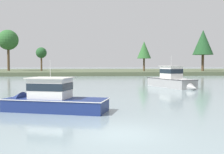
# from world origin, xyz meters

# --- Properties ---
(ground_plane) EXTENTS (535.96, 535.96, 0.00)m
(ground_plane) POSITION_xyz_m (0.00, 0.00, 0.00)
(ground_plane) COLOR gray
(far_shore_bank) EXTENTS (241.18, 53.47, 1.08)m
(far_shore_bank) POSITION_xyz_m (0.00, 87.78, 0.54)
(far_shore_bank) COLOR #4C563D
(far_shore_bank) RESTS_ON ground
(cruiser_navy) EXTENTS (8.57, 4.75, 4.51)m
(cruiser_navy) POSITION_xyz_m (-4.63, 6.67, 0.55)
(cruiser_navy) COLOR navy
(cruiser_navy) RESTS_ON ground
(cruiser_grey) EXTENTS (5.36, 10.12, 5.36)m
(cruiser_grey) POSITION_xyz_m (10.57, 24.27, 0.67)
(cruiser_grey) COLOR gray
(cruiser_grey) RESTS_ON ground
(shore_tree_inland_c) EXTENTS (4.48, 4.48, 9.56)m
(shore_tree_inland_c) POSITION_xyz_m (16.56, 73.04, 7.82)
(shore_tree_inland_c) COLOR brown
(shore_tree_inland_c) RESTS_ON far_shore_bank
(shore_tree_right_mid) EXTENTS (6.49, 6.49, 13.19)m
(shore_tree_right_mid) POSITION_xyz_m (35.33, 71.07, 10.22)
(shore_tree_right_mid) COLOR brown
(shore_tree_right_mid) RESTS_ON far_shore_bank
(shore_tree_left_mid) EXTENTS (3.50, 3.50, 7.70)m
(shore_tree_left_mid) POSITION_xyz_m (-16.61, 77.00, 6.90)
(shore_tree_left_mid) COLOR brown
(shore_tree_left_mid) RESTS_ON far_shore_bank
(shore_tree_right) EXTENTS (6.80, 6.80, 13.82)m
(shore_tree_right) POSITION_xyz_m (-28.31, 81.51, 11.39)
(shore_tree_right) COLOR brown
(shore_tree_right) RESTS_ON far_shore_bank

